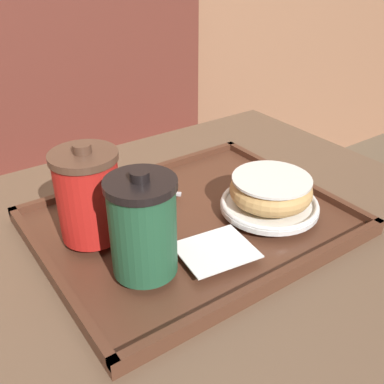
% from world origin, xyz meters
% --- Properties ---
extents(booth_bench, '(1.65, 0.44, 1.00)m').
position_xyz_m(booth_bench, '(-0.14, 0.87, 0.32)').
color(booth_bench, brown).
rests_on(booth_bench, ground_plane).
extents(cafe_table, '(0.87, 0.75, 0.74)m').
position_xyz_m(cafe_table, '(0.00, 0.00, 0.56)').
color(cafe_table, brown).
rests_on(cafe_table, ground_plane).
extents(serving_tray, '(0.46, 0.37, 0.02)m').
position_xyz_m(serving_tray, '(-0.01, 0.02, 0.75)').
color(serving_tray, '#512D1E').
rests_on(serving_tray, cafe_table).
extents(napkin_paper, '(0.11, 0.10, 0.00)m').
position_xyz_m(napkin_paper, '(-0.04, -0.07, 0.77)').
color(napkin_paper, white).
rests_on(napkin_paper, serving_tray).
extents(coffee_cup_front, '(0.09, 0.09, 0.14)m').
position_xyz_m(coffee_cup_front, '(-0.13, -0.05, 0.83)').
color(coffee_cup_front, '#235638').
rests_on(coffee_cup_front, serving_tray).
extents(coffee_cup_rear, '(0.09, 0.09, 0.14)m').
position_xyz_m(coffee_cup_rear, '(-0.16, 0.06, 0.83)').
color(coffee_cup_rear, red).
rests_on(coffee_cup_rear, serving_tray).
extents(plate_with_chocolate_donut, '(0.16, 0.16, 0.01)m').
position_xyz_m(plate_with_chocolate_donut, '(0.10, -0.03, 0.77)').
color(plate_with_chocolate_donut, white).
rests_on(plate_with_chocolate_donut, serving_tray).
extents(donut_chocolate_glazed, '(0.13, 0.13, 0.04)m').
position_xyz_m(donut_chocolate_glazed, '(0.10, -0.03, 0.80)').
color(donut_chocolate_glazed, tan).
rests_on(donut_chocolate_glazed, plate_with_chocolate_donut).
extents(spoon, '(0.11, 0.11, 0.01)m').
position_xyz_m(spoon, '(-0.07, 0.15, 0.77)').
color(spoon, silver).
rests_on(spoon, serving_tray).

